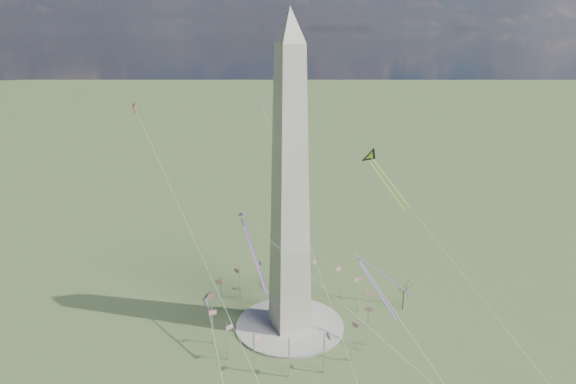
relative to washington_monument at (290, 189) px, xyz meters
name	(u,v)px	position (x,y,z in m)	size (l,w,h in m)	color
ground	(290,326)	(0.00, 0.00, -47.95)	(2000.00, 2000.00, 0.00)	#466030
plaza	(290,325)	(0.00, 0.00, -47.55)	(36.00, 36.00, 0.80)	#A7A199
washington_monument	(290,189)	(0.00, 0.00, 0.00)	(15.56, 15.56, 100.00)	#C0AFA1
flagpole_ring	(290,307)	(0.00, 0.00, -40.68)	(54.40, 54.40, 13.00)	white
tree_near	(404,289)	(41.45, -4.25, -40.17)	(6.24, 6.24, 10.92)	#4A332D
kite_delta_black	(372,159)	(35.98, 12.28, 3.38)	(9.22, 21.46, 17.49)	black
kite_diamond_purple	(206,299)	(-27.85, -1.40, -31.22)	(2.63, 3.22, 9.42)	navy
kite_streamer_left	(372,282)	(21.76, -14.73, -28.45)	(4.48, 19.60, 13.52)	#DB2243
kite_streamer_mid	(249,240)	(-14.30, -2.65, -13.53)	(2.25, 24.16, 16.61)	#DB2243
kite_streamer_right	(375,268)	(34.92, 4.59, -34.95)	(18.23, 15.16, 15.39)	#DB2243
kite_small_red	(134,106)	(-40.19, 38.77, 22.30)	(1.01, 1.69, 4.01)	red
kite_small_white	(261,102)	(4.07, 38.41, 21.67)	(1.02, 1.67, 3.86)	silver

